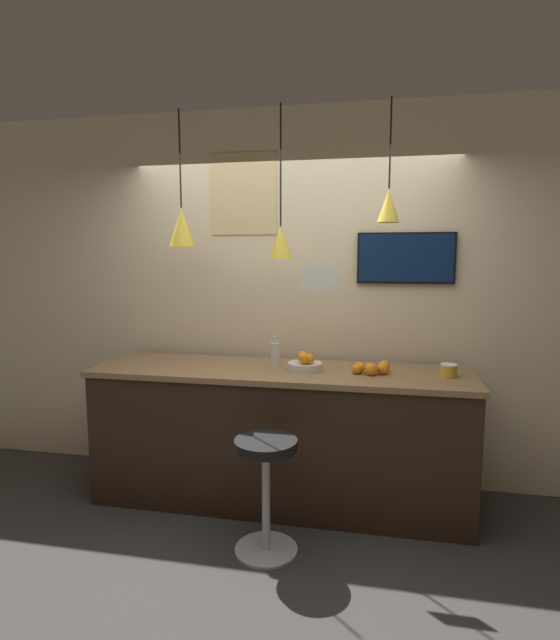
# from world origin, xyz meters

# --- Properties ---
(ground_plane) EXTENTS (14.00, 14.00, 0.00)m
(ground_plane) POSITION_xyz_m (0.00, 0.00, 0.00)
(ground_plane) COLOR #33302D
(back_wall) EXTENTS (8.00, 0.06, 2.90)m
(back_wall) POSITION_xyz_m (0.00, 1.12, 1.45)
(back_wall) COLOR beige
(back_wall) RESTS_ON ground_plane
(service_counter) EXTENTS (2.68, 0.73, 0.99)m
(service_counter) POSITION_xyz_m (0.00, 0.65, 0.49)
(service_counter) COLOR black
(service_counter) RESTS_ON ground_plane
(bar_stool) EXTENTS (0.38, 0.38, 0.71)m
(bar_stool) POSITION_xyz_m (0.04, 0.00, 0.50)
(bar_stool) COLOR #B7B7BC
(bar_stool) RESTS_ON ground_plane
(fruit_bowl) EXTENTS (0.24, 0.24, 0.13)m
(fruit_bowl) POSITION_xyz_m (0.18, 0.63, 1.03)
(fruit_bowl) COLOR beige
(fruit_bowl) RESTS_ON service_counter
(orange_pile) EXTENTS (0.26, 0.21, 0.09)m
(orange_pile) POSITION_xyz_m (0.64, 0.62, 1.02)
(orange_pile) COLOR orange
(orange_pile) RESTS_ON service_counter
(juice_bottle) EXTENTS (0.06, 0.06, 0.23)m
(juice_bottle) POSITION_xyz_m (-0.03, 0.64, 1.08)
(juice_bottle) COLOR silver
(juice_bottle) RESTS_ON service_counter
(spread_jar) EXTENTS (0.11, 0.11, 0.09)m
(spread_jar) POSITION_xyz_m (1.14, 0.64, 1.03)
(spread_jar) COLOR gold
(spread_jar) RESTS_ON service_counter
(pendant_lamp_left) EXTENTS (0.19, 0.19, 0.96)m
(pendant_lamp_left) POSITION_xyz_m (-0.73, 0.67, 1.99)
(pendant_lamp_left) COLOR black
(pendant_lamp_middle) EXTENTS (0.17, 0.17, 1.04)m
(pendant_lamp_middle) POSITION_xyz_m (0.00, 0.67, 1.88)
(pendant_lamp_middle) COLOR black
(pendant_lamp_right) EXTENTS (0.15, 0.15, 0.80)m
(pendant_lamp_right) POSITION_xyz_m (0.73, 0.67, 2.12)
(pendant_lamp_right) COLOR black
(mounted_tv) EXTENTS (0.71, 0.04, 0.38)m
(mounted_tv) POSITION_xyz_m (0.86, 1.07, 1.77)
(mounted_tv) COLOR black
(hanging_menu_board) EXTENTS (0.24, 0.01, 0.17)m
(hanging_menu_board) POSITION_xyz_m (0.31, 0.36, 1.65)
(hanging_menu_board) COLOR white
(wall_poster) EXTENTS (0.53, 0.01, 0.63)m
(wall_poster) POSITION_xyz_m (-0.38, 1.09, 2.26)
(wall_poster) COLOR #DBBC84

